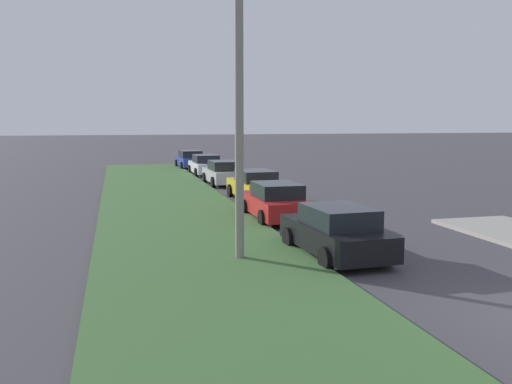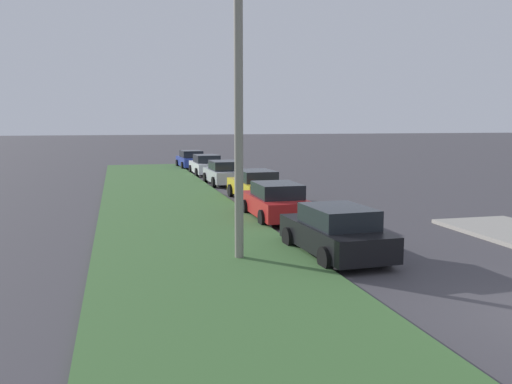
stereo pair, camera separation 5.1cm
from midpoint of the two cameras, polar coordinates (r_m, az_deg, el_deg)
The scene contains 8 objects.
grass_median at distance 18.70m, azimuth -7.17°, elevation -4.35°, with size 60.00×6.00×0.12m, color #3D6633.
parked_car_black at distance 15.76m, azimuth 8.40°, elevation -4.15°, with size 4.39×2.19×1.47m.
parked_car_red at distance 21.39m, azimuth 2.17°, elevation -1.03°, with size 4.31×2.03×1.47m.
parked_car_yellow at distance 26.87m, azimuth -0.01°, elevation 0.71°, with size 4.38×2.17×1.47m.
parked_car_silver at distance 33.29m, azimuth -3.31°, elevation 1.99°, with size 4.35×2.11×1.47m.
parked_car_white at distance 39.40m, azimuth -5.18°, elevation 2.81°, with size 4.35×2.11×1.47m.
parked_car_blue at distance 45.18m, azimuth -6.78°, elevation 3.38°, with size 4.38×2.18×1.47m.
streetlight at distance 14.77m, azimuth -0.34°, elevation 9.49°, with size 0.76×2.86×7.50m.
Camera 2 is at (-8.18, 8.65, 3.85)m, focal length 38.31 mm.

